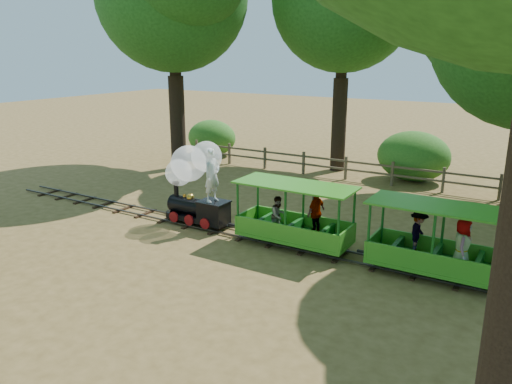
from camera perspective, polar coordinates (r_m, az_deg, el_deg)
The scene contains 9 objects.
ground at distance 14.41m, azimuth 2.20°, elevation -5.79°, with size 90.00×90.00×0.00m, color olive.
track at distance 14.39m, azimuth 2.20°, elevation -5.54°, with size 22.00×1.00×0.10m.
locomotive at distance 15.54m, azimuth -7.06°, elevation 1.75°, with size 2.39×1.13×2.75m.
carriage_front at distance 13.91m, azimuth 4.63°, elevation -3.28°, with size 3.32×1.40×1.72m.
carriage_rear at distance 12.78m, azimuth 19.96°, elevation -5.86°, with size 3.32×1.40×1.72m.
fence at distance 21.30m, azimuth 12.74°, elevation 2.58°, with size 18.10×0.10×1.00m.
shrub_west at distance 26.48m, azimuth -5.08°, elevation 6.21°, with size 2.69×2.07×1.86m, color #2D6B1E.
shrub_mid_w at distance 22.04m, azimuth 17.55°, elevation 3.93°, with size 3.04×2.34×2.11m, color #2D6B1E.
shrub_mid_e at distance 22.06m, azimuth 18.00°, elevation 2.95°, with size 2.01×1.54×1.39m, color #2D6B1E.
Camera 1 is at (6.47, -11.74, 5.29)m, focal length 35.00 mm.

